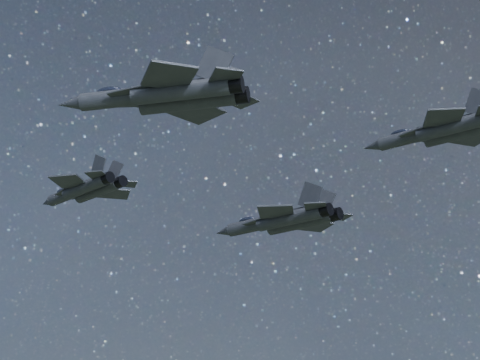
% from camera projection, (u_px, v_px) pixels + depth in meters
% --- Properties ---
extents(jet_lead, '(14.98, 10.01, 3.79)m').
position_uv_depth(jet_lead, '(86.00, 189.00, 88.53)').
color(jet_lead, '#2F323B').
extents(jet_left, '(20.35, 13.90, 5.11)m').
position_uv_depth(jet_left, '(285.00, 220.00, 103.60)').
color(jet_left, '#2F323B').
extents(jet_right, '(16.95, 11.66, 4.25)m').
position_uv_depth(jet_right, '(169.00, 95.00, 64.08)').
color(jet_right, '#2F323B').
extents(jet_slot, '(15.87, 10.90, 3.98)m').
position_uv_depth(jet_slot, '(446.00, 130.00, 78.03)').
color(jet_slot, '#2F323B').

